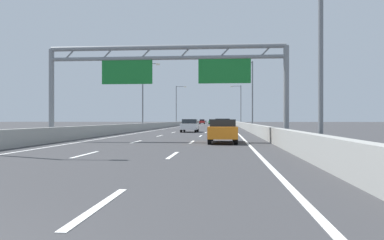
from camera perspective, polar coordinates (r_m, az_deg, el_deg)
ground_plane at (r=102.75m, az=2.73°, el=-0.73°), size 260.00×260.00×0.00m
lane_dash_left_1 at (r=16.26m, az=-15.62°, el=-4.99°), size 0.16×3.00×0.01m
lane_dash_left_2 at (r=24.86m, az=-8.32°, el=-3.23°), size 0.16×3.00×0.01m
lane_dash_left_3 at (r=33.68m, az=-4.82°, el=-2.37°), size 0.16×3.00×0.01m
lane_dash_left_4 at (r=42.57m, az=-2.77°, el=-1.86°), size 0.16×3.00×0.01m
lane_dash_left_5 at (r=51.50m, az=-1.44°, el=-1.52°), size 0.16×3.00×0.01m
lane_dash_left_6 at (r=60.45m, az=-0.50°, el=-1.28°), size 0.16×3.00×0.01m
lane_dash_left_7 at (r=69.41m, az=0.20°, el=-1.11°), size 0.16×3.00×0.01m
lane_dash_left_8 at (r=78.38m, az=0.74°, el=-0.97°), size 0.16×3.00×0.01m
lane_dash_left_9 at (r=87.36m, az=1.16°, el=-0.87°), size 0.16×3.00×0.01m
lane_dash_left_10 at (r=96.34m, az=1.51°, el=-0.78°), size 0.16×3.00×0.01m
lane_dash_left_11 at (r=105.33m, az=1.80°, el=-0.70°), size 0.16×3.00×0.01m
lane_dash_left_12 at (r=114.31m, az=2.04°, el=-0.64°), size 0.16×3.00×0.01m
lane_dash_left_13 at (r=123.30m, az=2.25°, el=-0.59°), size 0.16×3.00×0.01m
lane_dash_left_14 at (r=132.29m, az=2.43°, el=-0.55°), size 0.16×3.00×0.01m
lane_dash_left_15 at (r=141.29m, az=2.59°, el=-0.51°), size 0.16×3.00×0.01m
lane_dash_left_16 at (r=150.28m, az=2.73°, el=-0.47°), size 0.16×3.00×0.01m
lane_dash_left_17 at (r=159.27m, az=2.85°, el=-0.44°), size 0.16×3.00×0.01m
lane_dash_right_0 at (r=6.66m, az=-13.70°, el=-12.36°), size 0.16×3.00×0.01m
lane_dash_right_1 at (r=15.37m, az=-2.90°, el=-5.28°), size 0.16×3.00×0.01m
lane_dash_right_2 at (r=24.30m, az=-0.02°, el=-3.31°), size 0.16×3.00×0.01m
lane_dash_right_3 at (r=33.26m, az=1.31°, el=-2.40°), size 0.16×3.00×0.01m
lane_dash_right_4 at (r=42.24m, az=2.07°, el=-1.87°), size 0.16×3.00×0.01m
lane_dash_right_5 at (r=51.23m, az=2.57°, el=-1.53°), size 0.16×3.00×0.01m
lane_dash_right_6 at (r=60.22m, az=2.91°, el=-1.29°), size 0.16×3.00×0.01m
lane_dash_right_7 at (r=69.21m, az=3.17°, el=-1.11°), size 0.16×3.00×0.01m
lane_dash_right_8 at (r=78.21m, az=3.37°, el=-0.98°), size 0.16×3.00×0.01m
lane_dash_right_9 at (r=87.20m, az=3.53°, el=-0.87°), size 0.16×3.00×0.01m
lane_dash_right_10 at (r=96.20m, az=3.65°, el=-0.78°), size 0.16×3.00×0.01m
lane_dash_right_11 at (r=105.20m, az=3.76°, el=-0.71°), size 0.16×3.00×0.01m
lane_dash_right_12 at (r=114.19m, az=3.85°, el=-0.64°), size 0.16×3.00×0.01m
lane_dash_right_13 at (r=123.19m, az=3.92°, el=-0.59°), size 0.16×3.00×0.01m
lane_dash_right_14 at (r=132.19m, az=3.99°, el=-0.55°), size 0.16×3.00×0.01m
lane_dash_right_15 at (r=141.19m, az=4.05°, el=-0.51°), size 0.16×3.00×0.01m
lane_dash_right_16 at (r=150.19m, az=4.10°, el=-0.47°), size 0.16×3.00×0.01m
lane_dash_right_17 at (r=159.18m, az=4.14°, el=-0.44°), size 0.16×3.00×0.01m
edge_line_left at (r=91.13m, az=-0.86°, el=-0.83°), size 0.16×176.00×0.01m
edge_line_right at (r=90.69m, az=5.76°, el=-0.83°), size 0.16×176.00×0.01m
barrier_left at (r=113.18m, az=-0.57°, el=-0.41°), size 0.45×220.00×0.95m
barrier_right at (r=112.71m, az=6.43°, el=-0.42°), size 0.45×220.00×0.95m
sign_gantry at (r=25.44m, az=-3.61°, el=7.68°), size 16.00×0.36×6.36m
streetlamp_right_near at (r=16.52m, az=17.84°, el=13.94°), size 2.58×0.28×9.50m
streetlamp_left_mid at (r=54.58m, az=-7.13°, el=4.23°), size 2.58×0.28×9.50m
streetlamp_right_mid at (r=53.51m, az=8.75°, el=4.32°), size 2.58×0.28×9.50m
streetlamp_left_far at (r=91.66m, az=-2.22°, el=2.55°), size 2.58×0.28×9.50m
streetlamp_right_far at (r=91.02m, az=7.15°, el=2.57°), size 2.58×0.28×9.50m
orange_car at (r=23.63m, az=4.62°, el=-1.57°), size 1.72×4.53×1.45m
black_car at (r=73.67m, az=4.75°, el=-0.44°), size 1.70×4.46×1.53m
green_car at (r=117.62m, az=2.98°, el=-0.24°), size 1.90×4.45×1.52m
white_car at (r=43.49m, az=-0.34°, el=-0.83°), size 1.81×4.22×1.48m
red_car at (r=125.55m, az=1.54°, el=-0.23°), size 1.74×4.44×1.51m
blue_car at (r=126.40m, az=3.13°, el=-0.23°), size 1.80×4.19×1.49m
silver_car at (r=41.64m, az=4.58°, el=-0.84°), size 1.74×4.30×1.54m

